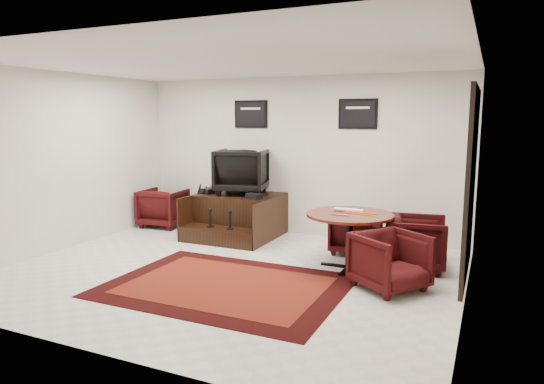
# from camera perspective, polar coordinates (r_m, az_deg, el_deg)

# --- Properties ---
(ground) EXTENTS (6.00, 6.00, 0.00)m
(ground) POSITION_cam_1_polar(r_m,az_deg,el_deg) (6.74, -5.14, -9.36)
(ground) COLOR silver
(ground) RESTS_ON ground
(room_shell) EXTENTS (6.02, 5.02, 2.81)m
(room_shell) POSITION_cam_1_polar(r_m,az_deg,el_deg) (6.33, -1.58, 5.98)
(room_shell) COLOR white
(room_shell) RESTS_ON ground
(area_rug) EXTENTS (2.92, 2.19, 0.01)m
(area_rug) POSITION_cam_1_polar(r_m,az_deg,el_deg) (6.22, -5.43, -10.89)
(area_rug) COLOR black
(area_rug) RESTS_ON ground
(shine_podium) EXTENTS (1.43, 1.47, 0.74)m
(shine_podium) POSITION_cam_1_polar(r_m,az_deg,el_deg) (8.67, -3.98, -2.91)
(shine_podium) COLOR black
(shine_podium) RESTS_ON ground
(shine_chair) EXTENTS (1.04, 1.01, 0.89)m
(shine_chair) POSITION_cam_1_polar(r_m,az_deg,el_deg) (8.67, -3.57, 2.74)
(shine_chair) COLOR black
(shine_chair) RESTS_ON shine_podium
(shoes_pair) EXTENTS (0.27, 0.30, 0.09)m
(shoes_pair) POSITION_cam_1_polar(r_m,az_deg,el_deg) (8.79, -7.41, 0.15)
(shoes_pair) COLOR black
(shoes_pair) RESTS_ON shine_podium
(polish_kit) EXTENTS (0.30, 0.25, 0.09)m
(polish_kit) POSITION_cam_1_polar(r_m,az_deg,el_deg) (8.14, -2.12, -0.50)
(polish_kit) COLOR black
(polish_kit) RESTS_ON shine_podium
(umbrella_black) EXTENTS (0.35, 0.13, 0.93)m
(umbrella_black) POSITION_cam_1_polar(r_m,az_deg,el_deg) (8.98, -9.10, -1.77)
(umbrella_black) COLOR black
(umbrella_black) RESTS_ON ground
(umbrella_hooked) EXTENTS (0.33, 0.12, 0.88)m
(umbrella_hooked) POSITION_cam_1_polar(r_m,az_deg,el_deg) (9.08, -8.36, -1.80)
(umbrella_hooked) COLOR black
(umbrella_hooked) RESTS_ON ground
(armchair_side) EXTENTS (0.85, 0.81, 0.80)m
(armchair_side) POSITION_cam_1_polar(r_m,az_deg,el_deg) (9.60, -12.67, -1.59)
(armchair_side) COLOR black
(armchair_side) RESTS_ON ground
(meeting_table) EXTENTS (1.19, 1.19, 0.78)m
(meeting_table) POSITION_cam_1_polar(r_m,az_deg,el_deg) (6.78, 9.13, -3.29)
(meeting_table) COLOR #4A180A
(meeting_table) RESTS_ON ground
(table_chair_back) EXTENTS (0.70, 0.66, 0.69)m
(table_chair_back) POSITION_cam_1_polar(r_m,az_deg,el_deg) (7.62, 9.85, -4.60)
(table_chair_back) COLOR black
(table_chair_back) RESTS_ON ground
(table_chair_window) EXTENTS (0.84, 0.88, 0.81)m
(table_chair_window) POSITION_cam_1_polar(r_m,az_deg,el_deg) (7.06, 16.62, -5.43)
(table_chair_window) COLOR black
(table_chair_window) RESTS_ON ground
(table_chair_corner) EXTENTS (1.02, 1.03, 0.78)m
(table_chair_corner) POSITION_cam_1_polar(r_m,az_deg,el_deg) (6.14, 13.75, -7.59)
(table_chair_corner) COLOR black
(table_chair_corner) RESTS_ON ground
(paper_roll) EXTENTS (0.42, 0.05, 0.05)m
(paper_roll) POSITION_cam_1_polar(r_m,az_deg,el_deg) (6.88, 9.01, -2.11)
(paper_roll) COLOR white
(paper_roll) RESTS_ON meeting_table
(table_clutter) EXTENTS (0.57, 0.31, 0.01)m
(table_clutter) POSITION_cam_1_polar(r_m,az_deg,el_deg) (6.74, 9.95, -2.53)
(table_clutter) COLOR orange
(table_clutter) RESTS_ON meeting_table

